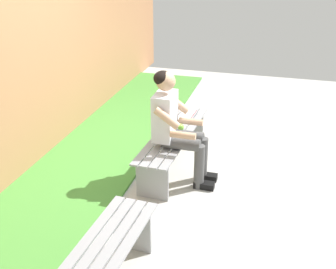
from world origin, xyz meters
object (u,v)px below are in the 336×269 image
(book_open, at_px, (186,115))
(apple, at_px, (180,127))
(person_seated, at_px, (176,124))
(bench_near, at_px, (174,141))

(book_open, bearing_deg, apple, 7.11)
(person_seated, height_order, apple, person_seated)
(book_open, bearing_deg, bench_near, 0.36)
(person_seated, distance_m, book_open, 0.86)
(bench_near, relative_size, person_seated, 1.37)
(bench_near, distance_m, person_seated, 0.46)
(apple, bearing_deg, person_seated, 6.48)
(bench_near, xyz_separation_m, book_open, (-0.53, 0.02, 0.11))
(book_open, bearing_deg, person_seated, 8.07)
(bench_near, bearing_deg, person_seated, 18.68)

